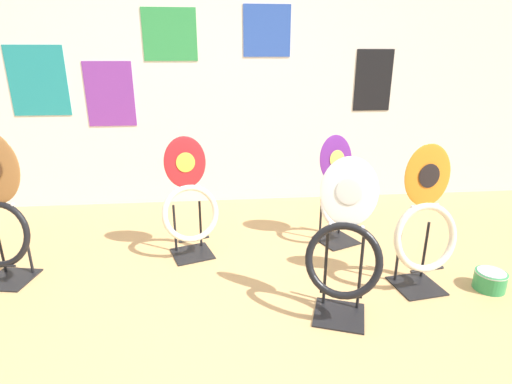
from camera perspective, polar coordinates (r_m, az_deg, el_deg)
The scene contains 6 objects.
wall_back at distance 3.90m, azimuth -6.42°, elevation 17.21°, with size 8.00×0.07×2.60m.
toilet_seat_display_purple_note at distance 3.15m, azimuth 11.72°, elevation -0.38°, with size 0.40×0.37×0.84m.
toilet_seat_display_white_plain at distance 2.23m, azimuth 12.49°, elevation -8.19°, with size 0.46×0.38×0.91m.
toilet_seat_display_orange_sun at distance 2.65m, azimuth 23.02°, elevation -4.60°, with size 0.45×0.32×0.93m.
toilet_seat_display_crimson_swirl at distance 2.90m, azimuth -9.49°, elevation -1.77°, with size 0.45×0.35×0.88m.
paint_can at distance 2.98m, azimuth 30.45°, elevation -10.74°, with size 0.19×0.19×0.12m.
Camera 1 is at (0.04, -1.38, 1.41)m, focal length 28.00 mm.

